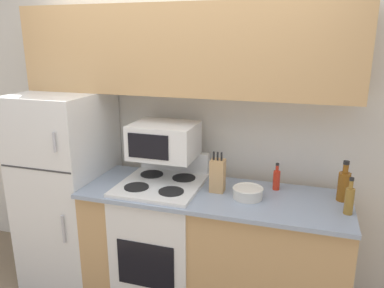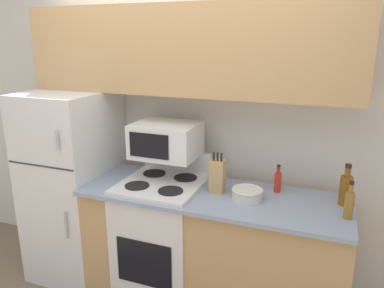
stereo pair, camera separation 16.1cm
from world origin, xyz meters
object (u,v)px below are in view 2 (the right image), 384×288
knife_block (218,176)px  stove (163,238)px  bowl (247,194)px  microwave (166,140)px  refrigerator (74,185)px  bottle_hot_sauce (278,181)px  bottle_whiskey (346,189)px  bottle_vinegar (349,204)px

knife_block → stove: bearing=-175.8°
bowl → microwave: bearing=168.1°
knife_block → refrigerator: bearing=178.8°
refrigerator → bowl: 1.52m
microwave → knife_block: microwave is taller
stove → knife_block: (0.42, 0.03, 0.56)m
stove → knife_block: bearing=4.2°
microwave → knife_block: 0.49m
bowl → bottle_hot_sauce: size_ratio=1.05×
bottle_hot_sauce → refrigerator: bearing=-175.5°
microwave → bottle_hot_sauce: (0.83, 0.07, -0.24)m
microwave → stove: bearing=-82.5°
microwave → bottle_hot_sauce: 0.87m
refrigerator → bowl: bearing=-3.1°
microwave → bottle_whiskey: (1.28, 0.01, -0.21)m
stove → bottle_vinegar: bearing=-3.3°
stove → microwave: bearing=97.5°
knife_block → bowl: knife_block is taller
knife_block → bowl: 0.25m
refrigerator → bottle_whiskey: 2.14m
knife_block → bottle_hot_sauce: knife_block is taller
stove → knife_block: 0.70m
refrigerator → knife_block: (1.28, -0.03, 0.26)m
bottle_hot_sauce → bottle_whiskey: bottle_whiskey is taller
microwave → refrigerator: bearing=-176.0°
knife_block → bottle_vinegar: bearing=-6.9°
knife_block → bottle_whiskey: (0.84, 0.10, -0.01)m
bowl → stove: bearing=177.8°
microwave → bottle_vinegar: bearing=-8.3°
microwave → bowl: (0.66, -0.14, -0.28)m
refrigerator → bottle_whiskey: refrigerator is taller
bowl → bottle_hot_sauce: (0.17, 0.21, 0.04)m
stove → bottle_vinegar: size_ratio=4.67×
knife_block → bottle_vinegar: (0.86, -0.10, -0.03)m
stove → bottle_whiskey: bottle_whiskey is taller
refrigerator → bowl: size_ratio=7.54×
refrigerator → stove: (0.86, -0.06, -0.30)m
microwave → bottle_whiskey: size_ratio=1.71×
bottle_hot_sauce → knife_block: bearing=-158.4°
refrigerator → microwave: 0.96m
stove → bowl: 0.81m
microwave → bowl: size_ratio=2.28×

